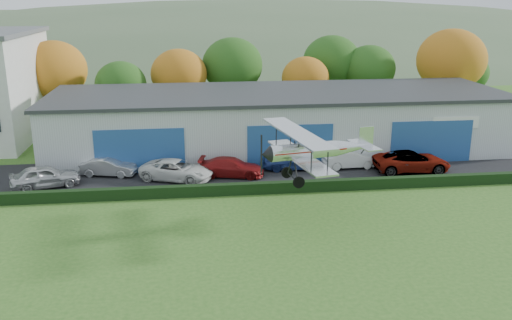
{
  "coord_description": "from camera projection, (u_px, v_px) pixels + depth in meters",
  "views": [
    {
      "loc": [
        -3.09,
        -20.64,
        13.59
      ],
      "look_at": [
        1.08,
        12.9,
        3.49
      ],
      "focal_mm": 38.8,
      "sensor_mm": 36.0,
      "label": 1
    }
  ],
  "objects": [
    {
      "name": "distant_hills",
      "position": [
        183.0,
        91.0,
        160.21
      ],
      "size": [
        430.0,
        196.0,
        56.0
      ],
      "color": "#4C6642",
      "rests_on": "ground"
    },
    {
      "name": "car_1",
      "position": [
        108.0,
        167.0,
        43.06
      ],
      "size": [
        4.54,
        2.46,
        1.42
      ],
      "primitive_type": "imported",
      "rotation": [
        0.0,
        0.0,
        1.34
      ],
      "color": "silver",
      "rests_on": "apron"
    },
    {
      "name": "hedge",
      "position": [
        277.0,
        187.0,
        39.52
      ],
      "size": [
        46.0,
        0.6,
        0.8
      ],
      "primitive_type": "cube",
      "color": "black",
      "rests_on": "ground"
    },
    {
      "name": "apron",
      "position": [
        267.0,
        172.0,
        44.19
      ],
      "size": [
        48.0,
        9.0,
        0.05
      ],
      "primitive_type": "cube",
      "color": "black",
      "rests_on": "ground"
    },
    {
      "name": "car_6",
      "position": [
        411.0,
        161.0,
        43.98
      ],
      "size": [
        6.11,
        2.95,
        1.68
      ],
      "primitive_type": "imported",
      "rotation": [
        0.0,
        0.0,
        1.54
      ],
      "color": "gray",
      "rests_on": "apron"
    },
    {
      "name": "car_2",
      "position": [
        177.0,
        170.0,
        42.05
      ],
      "size": [
        6.08,
        4.46,
        1.54
      ],
      "primitive_type": "imported",
      "rotation": [
        0.0,
        0.0,
        1.18
      ],
      "color": "silver",
      "rests_on": "apron"
    },
    {
      "name": "hangar",
      "position": [
        278.0,
        120.0,
        50.31
      ],
      "size": [
        40.6,
        12.6,
        5.3
      ],
      "color": "#B2B7BC",
      "rests_on": "ground"
    },
    {
      "name": "car_4",
      "position": [
        291.0,
        160.0,
        44.59
      ],
      "size": [
        4.59,
        2.03,
        1.53
      ],
      "primitive_type": "imported",
      "rotation": [
        0.0,
        0.0,
        1.52
      ],
      "color": "navy",
      "rests_on": "apron"
    },
    {
      "name": "car_5",
      "position": [
        350.0,
        159.0,
        45.01
      ],
      "size": [
        4.49,
        1.74,
        1.46
      ],
      "primitive_type": "imported",
      "rotation": [
        0.0,
        0.0,
        1.62
      ],
      "color": "silver",
      "rests_on": "apron"
    },
    {
      "name": "biplane",
      "position": [
        313.0,
        149.0,
        34.55
      ],
      "size": [
        7.7,
        8.79,
        3.27
      ],
      "rotation": [
        0.0,
        0.0,
        0.18
      ],
      "color": "silver"
    },
    {
      "name": "tree_belt",
      "position": [
        223.0,
        70.0,
        61.0
      ],
      "size": [
        75.7,
        13.22,
        10.12
      ],
      "color": "#3D2614",
      "rests_on": "ground"
    },
    {
      "name": "car_0",
      "position": [
        45.0,
        176.0,
        40.38
      ],
      "size": [
        5.24,
        3.27,
        1.66
      ],
      "primitive_type": "imported",
      "rotation": [
        0.0,
        0.0,
        1.86
      ],
      "color": "silver",
      "rests_on": "apron"
    },
    {
      "name": "car_3",
      "position": [
        232.0,
        167.0,
        42.9
      ],
      "size": [
        5.35,
        3.08,
        1.46
      ],
      "primitive_type": "imported",
      "rotation": [
        0.0,
        0.0,
        1.35
      ],
      "color": "maroon",
      "rests_on": "apron"
    }
  ]
}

